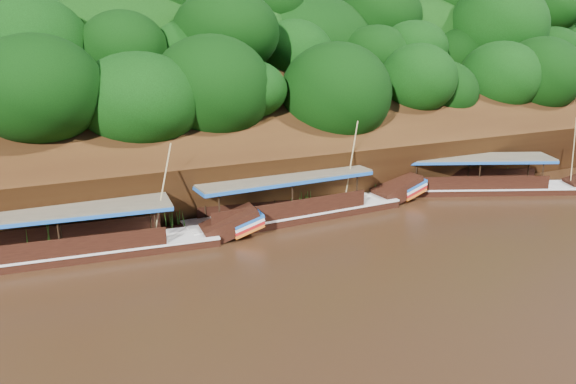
# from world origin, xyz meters

# --- Properties ---
(ground) EXTENTS (160.00, 160.00, 0.00)m
(ground) POSITION_xyz_m (0.00, 0.00, 0.00)
(ground) COLOR black
(ground) RESTS_ON ground
(riverbank) EXTENTS (120.00, 30.06, 19.40)m
(riverbank) POSITION_xyz_m (-0.01, 22.73, 1.89)
(riverbank) COLOR #31190B
(riverbank) RESTS_ON ground
(boat_0) EXTENTS (14.98, 8.07, 5.73)m
(boat_0) POSITION_xyz_m (15.38, 7.40, 0.57)
(boat_0) COLOR black
(boat_0) RESTS_ON ground
(boat_1) EXTENTS (15.92, 3.16, 6.13)m
(boat_1) POSITION_xyz_m (1.32, 8.41, 0.62)
(boat_1) COLOR black
(boat_1) RESTS_ON ground
(boat_2) EXTENTS (16.09, 3.73, 5.80)m
(boat_2) POSITION_xyz_m (-10.79, 7.72, 0.57)
(boat_2) COLOR black
(boat_2) RESTS_ON ground
(reeds) EXTENTS (49.29, 2.47, 2.16)m
(reeds) POSITION_xyz_m (-2.66, 9.47, 0.87)
(reeds) COLOR #325E17
(reeds) RESTS_ON ground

